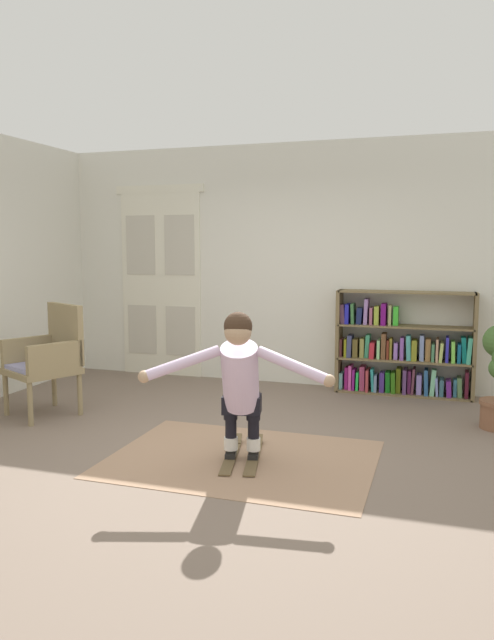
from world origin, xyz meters
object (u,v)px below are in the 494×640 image
skis_pair (243,455)px  person_skier (240,375)px  wicker_chair (48,357)px  bookshelf (400,352)px

skis_pair → person_skier: 0.71m
wicker_chair → skis_pair: (2.25, -0.61, -0.56)m
bookshelf → wicker_chair: size_ratio=1.38×
person_skier → bookshelf: bearing=69.7°
person_skier → wicker_chair: bearing=160.8°
wicker_chair → person_skier: size_ratio=0.79×
wicker_chair → skis_pair: 2.40m
wicker_chair → person_skier: 2.42m
bookshelf → person_skier: bearing=-110.3°
wicker_chair → person_skier: (2.29, -0.79, 0.13)m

